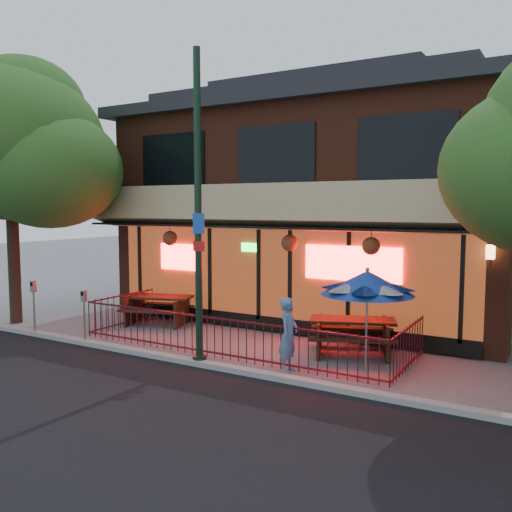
{
  "coord_description": "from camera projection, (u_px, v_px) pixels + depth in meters",
  "views": [
    {
      "loc": [
        7.2,
        -10.1,
        3.58
      ],
      "look_at": [
        0.08,
        2.0,
        2.28
      ],
      "focal_mm": 38.0,
      "sensor_mm": 36.0,
      "label": 1
    }
  ],
  "objects": [
    {
      "name": "ground",
      "position": [
        210.0,
        360.0,
        12.64
      ],
      "size": [
        80.0,
        80.0,
        0.0
      ],
      "primitive_type": "plane",
      "color": "gray",
      "rests_on": "ground"
    },
    {
      "name": "curb",
      "position": [
        197.0,
        363.0,
        12.2
      ],
      "size": [
        80.0,
        0.25,
        0.12
      ],
      "primitive_type": "cube",
      "color": "#999993",
      "rests_on": "ground"
    },
    {
      "name": "restaurant_building",
      "position": [
        330.0,
        190.0,
        18.36
      ],
      "size": [
        12.96,
        9.49,
        8.05
      ],
      "color": "#5E2A1B",
      "rests_on": "ground"
    },
    {
      "name": "patio_fence",
      "position": [
        222.0,
        329.0,
        13.01
      ],
      "size": [
        8.44,
        2.62,
        1.0
      ],
      "color": "#4E101B",
      "rests_on": "ground"
    },
    {
      "name": "street_light",
      "position": [
        198.0,
        225.0,
        12.0
      ],
      "size": [
        0.43,
        0.32,
        7.0
      ],
      "color": "black",
      "rests_on": "ground"
    },
    {
      "name": "street_tree_left",
      "position": [
        12.0,
        136.0,
        16.21
      ],
      "size": [
        5.6,
        5.6,
        8.05
      ],
      "color": "#38231C",
      "rests_on": "ground"
    },
    {
      "name": "picnic_table_left",
      "position": [
        159.0,
        305.0,
        16.46
      ],
      "size": [
        2.39,
        2.09,
        0.86
      ],
      "color": "#3B2215",
      "rests_on": "ground"
    },
    {
      "name": "picnic_table_right",
      "position": [
        352.0,
        331.0,
        13.06
      ],
      "size": [
        2.47,
        2.2,
        0.87
      ],
      "color": "#301F11",
      "rests_on": "ground"
    },
    {
      "name": "patio_umbrella",
      "position": [
        367.0,
        283.0,
        11.56
      ],
      "size": [
        1.99,
        1.99,
        2.28
      ],
      "color": "gray",
      "rests_on": "ground"
    },
    {
      "name": "pedestrian",
      "position": [
        289.0,
        335.0,
        11.64
      ],
      "size": [
        0.45,
        0.63,
        1.63
      ],
      "primitive_type": "imported",
      "rotation": [
        0.0,
        0.0,
        1.68
      ],
      "color": "#5078A1",
      "rests_on": "ground"
    },
    {
      "name": "parking_meter_near",
      "position": [
        84.0,
        308.0,
        13.97
      ],
      "size": [
        0.15,
        0.13,
        1.42
      ],
      "color": "gray",
      "rests_on": "ground"
    },
    {
      "name": "parking_meter_far",
      "position": [
        34.0,
        298.0,
        14.96
      ],
      "size": [
        0.15,
        0.13,
        1.53
      ],
      "color": "gray",
      "rests_on": "ground"
    }
  ]
}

